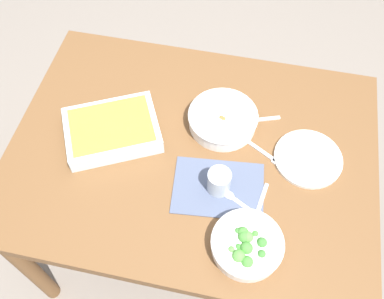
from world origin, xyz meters
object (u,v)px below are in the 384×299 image
(spoon_by_stew, at_px, (248,121))
(spoon_by_broccoli, at_px, (257,215))
(stew_bowl, at_px, (223,119))
(drink_cup, at_px, (219,182))
(fork_on_table, at_px, (266,154))
(side_plate, at_px, (308,158))
(broccoli_bowl, at_px, (247,245))
(spoon_spare, at_px, (240,203))
(baking_dish, at_px, (112,129))

(spoon_by_stew, height_order, spoon_by_broccoli, same)
(stew_bowl, xyz_separation_m, drink_cup, (-0.03, 0.24, 0.01))
(stew_bowl, relative_size, fork_on_table, 1.44)
(side_plate, bearing_deg, spoon_by_stew, -27.54)
(broccoli_bowl, xyz_separation_m, side_plate, (-0.15, -0.34, -0.02))
(spoon_by_stew, distance_m, spoon_by_broccoli, 0.35)
(spoon_by_stew, bearing_deg, spoon_spare, 93.58)
(spoon_by_broccoli, bearing_deg, spoon_by_stew, -77.58)
(baking_dish, distance_m, drink_cup, 0.40)
(stew_bowl, distance_m, fork_on_table, 0.19)
(drink_cup, xyz_separation_m, fork_on_table, (-0.13, -0.15, -0.04))
(broccoli_bowl, relative_size, spoon_spare, 1.27)
(spoon_by_stew, relative_size, spoon_spare, 1.05)
(spoon_spare, relative_size, fork_on_table, 1.01)
(side_plate, bearing_deg, broccoli_bowl, 65.54)
(broccoli_bowl, relative_size, baking_dish, 0.57)
(drink_cup, distance_m, spoon_spare, 0.09)
(baking_dish, bearing_deg, broccoli_bowl, 148.48)
(spoon_by_stew, relative_size, spoon_by_broccoli, 0.97)
(spoon_by_stew, bearing_deg, drink_cup, 79.00)
(drink_cup, height_order, side_plate, drink_cup)
(baking_dish, xyz_separation_m, fork_on_table, (-0.51, -0.03, -0.03))
(broccoli_bowl, height_order, fork_on_table, broccoli_bowl)
(spoon_by_stew, bearing_deg, broccoli_bowl, 97.36)
(baking_dish, xyz_separation_m, spoon_by_broccoli, (-0.51, 0.19, -0.03))
(side_plate, height_order, fork_on_table, side_plate)
(side_plate, distance_m, fork_on_table, 0.14)
(drink_cup, bearing_deg, spoon_spare, 152.26)
(stew_bowl, height_order, spoon_spare, stew_bowl)
(broccoli_bowl, bearing_deg, drink_cup, -57.47)
(drink_cup, relative_size, spoon_by_broccoli, 0.48)
(spoon_by_stew, bearing_deg, baking_dish, 18.89)
(stew_bowl, relative_size, broccoli_bowl, 1.13)
(spoon_by_stew, xyz_separation_m, spoon_spare, (-0.02, 0.31, 0.00))
(baking_dish, relative_size, spoon_by_broccoli, 2.09)
(spoon_by_broccoli, xyz_separation_m, spoon_spare, (0.06, -0.03, 0.00))
(spoon_by_broccoli, height_order, spoon_spare, same)
(stew_bowl, relative_size, side_plate, 1.07)
(drink_cup, bearing_deg, broccoli_bowl, 122.53)
(stew_bowl, distance_m, broccoli_bowl, 0.44)
(broccoli_bowl, xyz_separation_m, spoon_by_stew, (0.06, -0.45, -0.03))
(broccoli_bowl, distance_m, spoon_spare, 0.14)
(spoon_by_broccoli, bearing_deg, side_plate, -120.64)
(drink_cup, relative_size, spoon_by_stew, 0.50)
(drink_cup, relative_size, side_plate, 0.39)
(spoon_spare, bearing_deg, spoon_by_broccoli, 152.69)
(spoon_spare, bearing_deg, baking_dish, -20.01)
(drink_cup, xyz_separation_m, spoon_spare, (-0.07, 0.04, -0.03))
(broccoli_bowl, height_order, side_plate, broccoli_bowl)
(drink_cup, relative_size, spoon_spare, 0.52)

